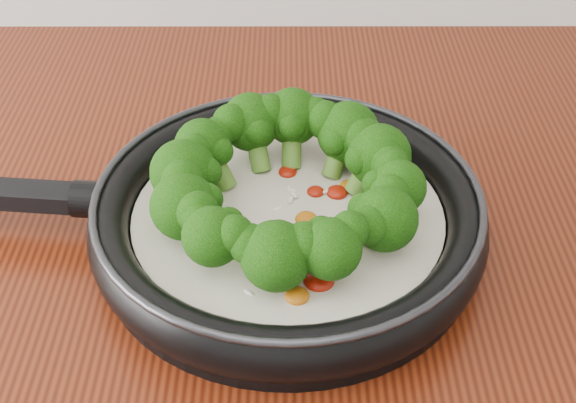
{
  "coord_description": "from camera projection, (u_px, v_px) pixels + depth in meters",
  "views": [
    {
      "loc": [
        0.11,
        0.51,
        1.38
      ],
      "look_at": [
        0.11,
        1.04,
        0.95
      ],
      "focal_mm": 47.83,
      "sensor_mm": 36.0,
      "label": 1
    }
  ],
  "objects": [
    {
      "name": "skillet",
      "position": [
        284.0,
        207.0,
        0.69
      ],
      "size": [
        0.57,
        0.39,
        0.11
      ],
      "color": "black",
      "rests_on": "counter"
    }
  ]
}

